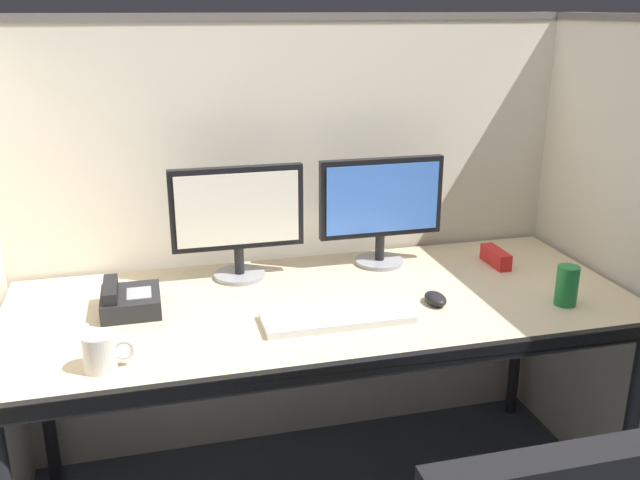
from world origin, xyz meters
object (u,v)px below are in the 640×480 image
computer_mouse (435,299)px  soda_can (567,286)px  desk (325,317)px  coffee_mug (101,352)px  red_stapler (496,257)px  monitor_left (237,215)px  keyboard_main (338,317)px  desk_phone (129,300)px  monitor_right (381,204)px

computer_mouse → soda_can: 0.39m
desk → soda_can: size_ratio=15.57×
desk → coffee_mug: (-0.64, -0.26, 0.10)m
desk → computer_mouse: (0.32, -0.09, 0.07)m
desk → coffee_mug: size_ratio=15.08×
computer_mouse → red_stapler: bearing=37.5°
monitor_left → red_stapler: monitor_left is taller
keyboard_main → coffee_mug: size_ratio=3.41×
desk_phone → soda_can: (1.27, -0.28, 0.03)m
monitor_left → keyboard_main: size_ratio=1.00×
monitor_left → desk_phone: 0.44m
desk → desk_phone: (-0.58, 0.08, 0.08)m
monitor_left → keyboard_main: (0.22, -0.40, -0.20)m
red_stapler → desk_phone: (-1.23, -0.08, 0.01)m
computer_mouse → soda_can: size_ratio=0.79×
desk → monitor_right: monitor_right is taller
coffee_mug → soda_can: size_ratio=1.03×
red_stapler → desk_phone: 1.24m
computer_mouse → soda_can: bearing=-15.0°
keyboard_main → monitor_right: bearing=57.0°
keyboard_main → desk_phone: bearing=159.3°
monitor_right → red_stapler: size_ratio=2.87×
desk_phone → keyboard_main: bearing=-20.7°
desk → soda_can: soda_can is taller
monitor_right → keyboard_main: bearing=-123.0°
desk → monitor_left: 0.44m
red_stapler → coffee_mug: size_ratio=1.19×
computer_mouse → coffee_mug: bearing=-170.2°
red_stapler → coffee_mug: coffee_mug is taller
monitor_right → soda_can: (0.43, -0.47, -0.15)m
red_stapler → soda_can: bearing=-83.5°
red_stapler → keyboard_main: bearing=-155.4°
monitor_left → soda_can: (0.92, -0.46, -0.15)m
desk_phone → monitor_right: bearing=12.9°
monitor_right → desk_phone: monitor_right is taller
red_stapler → coffee_mug: bearing=-161.9°
monitor_right → coffee_mug: monitor_right is taller
keyboard_main → computer_mouse: computer_mouse is taller
monitor_left → coffee_mug: bearing=-128.4°
soda_can → computer_mouse: bearing=165.0°
computer_mouse → red_stapler: red_stapler is taller
computer_mouse → soda_can: soda_can is taller
desk → keyboard_main: (0.00, -0.13, 0.06)m
monitor_left → desk_phone: monitor_left is taller
soda_can → monitor_left: bearing=153.3°
monitor_left → monitor_right: bearing=1.0°
monitor_left → computer_mouse: monitor_left is taller
coffee_mug → soda_can: bearing=2.7°
computer_mouse → monitor_left: bearing=146.3°
keyboard_main → desk: bearing=91.3°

